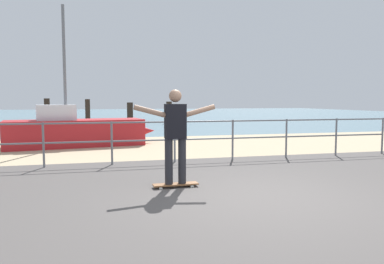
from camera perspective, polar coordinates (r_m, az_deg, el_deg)
ground_plane at (r=5.18m, az=14.56°, el=-12.65°), size 24.00×10.00×0.04m
beach_strip at (r=12.65m, az=-3.09°, el=-2.13°), size 24.00×6.00×0.04m
sea_surface at (r=40.42m, az=-10.72°, el=2.63°), size 72.00×50.00×0.04m
railing_fence at (r=9.14m, az=-2.69°, el=-0.45°), size 12.21×0.05×1.05m
sailboat at (r=12.98m, az=-16.74°, el=0.15°), size 5.06×2.09×4.62m
skateboard at (r=6.60m, az=-2.54°, el=-8.06°), size 0.81×0.23×0.08m
skateboarder at (r=6.45m, az=-2.57°, el=0.18°), size 1.45×0.22×1.65m
groyne_post_0 at (r=24.55m, az=-21.38°, el=2.90°), size 0.34×0.34×1.66m
groyne_post_1 at (r=20.52m, az=-15.73°, el=2.64°), size 0.26×0.26×1.61m
groyne_post_2 at (r=24.17m, az=-9.51°, el=2.84°), size 0.39×0.39×1.41m
groyne_post_3 at (r=24.33m, az=-3.54°, el=2.98°), size 0.37×0.37×1.46m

